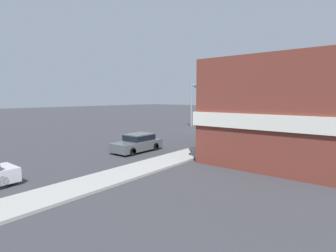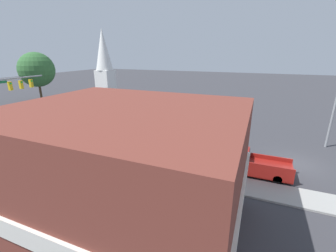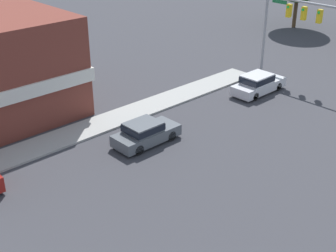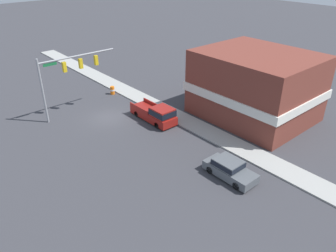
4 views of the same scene
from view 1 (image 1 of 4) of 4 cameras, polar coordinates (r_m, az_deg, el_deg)
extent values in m
plane|color=#38383D|center=(35.09, 9.43, -1.14)|extent=(200.00, 200.00, 0.00)
cube|color=#9E9E99|center=(32.72, 18.18, -1.78)|extent=(2.40, 60.00, 0.14)
cylinder|color=gray|center=(40.41, 5.09, 4.73)|extent=(0.22, 0.22, 6.82)
cylinder|color=gray|center=(38.25, 10.54, 8.93)|extent=(8.54, 0.18, 0.18)
cube|color=gold|center=(39.02, 8.38, 7.64)|extent=(0.36, 0.36, 1.05)
sphere|color=yellow|center=(39.20, 8.54, 8.09)|extent=(0.22, 0.22, 0.22)
cube|color=gold|center=(38.13, 10.78, 7.63)|extent=(0.36, 0.36, 1.05)
sphere|color=yellow|center=(38.31, 10.94, 8.09)|extent=(0.22, 0.22, 0.22)
cube|color=gold|center=(37.30, 13.30, 7.61)|extent=(0.36, 0.36, 1.05)
sphere|color=yellow|center=(37.49, 13.44, 8.08)|extent=(0.22, 0.22, 0.22)
cube|color=#196B38|center=(39.78, 6.59, 8.47)|extent=(1.40, 0.04, 0.30)
cylinder|color=black|center=(20.31, -7.82, -5.55)|extent=(0.22, 0.66, 0.66)
cylinder|color=black|center=(21.52, -10.88, -4.93)|extent=(0.22, 0.66, 0.66)
cylinder|color=black|center=(22.20, -2.80, -4.48)|extent=(0.22, 0.66, 0.66)
cylinder|color=black|center=(23.31, -5.86, -3.99)|extent=(0.22, 0.66, 0.66)
cube|color=#51565B|center=(21.77, -6.78, -4.19)|extent=(1.88, 4.32, 0.70)
cube|color=#51565B|center=(21.84, -6.32, -2.44)|extent=(1.73, 2.08, 0.59)
cube|color=black|center=(21.84, -6.32, -2.44)|extent=(1.75, 2.16, 0.41)
cylinder|color=black|center=(15.39, -32.57, -10.32)|extent=(0.22, 0.66, 0.66)
cylinder|color=black|center=(28.46, 11.60, -2.23)|extent=(0.22, 0.66, 0.66)
cylinder|color=black|center=(29.29, 8.54, -1.93)|extent=(0.22, 0.66, 0.66)
cylinder|color=black|center=(31.59, 14.49, -1.47)|extent=(0.22, 0.66, 0.66)
cylinder|color=black|center=(32.34, 11.65, -1.22)|extent=(0.22, 0.66, 0.66)
cube|color=maroon|center=(30.36, 11.64, -1.18)|extent=(1.97, 5.65, 0.85)
cube|color=maroon|center=(28.90, 10.28, 0.21)|extent=(1.87, 2.15, 0.88)
cube|color=black|center=(28.90, 10.28, 0.21)|extent=(1.89, 2.23, 0.62)
cube|color=maroon|center=(30.99, 14.22, 0.03)|extent=(0.12, 3.20, 0.35)
cube|color=maroon|center=(31.80, 11.18, 0.25)|extent=(0.12, 3.20, 0.35)
cylinder|color=orange|center=(38.32, 18.51, 0.00)|extent=(0.53, 0.53, 1.02)
cylinder|color=white|center=(38.31, 18.51, 0.07)|extent=(0.55, 0.55, 0.18)
cube|color=brown|center=(21.21, 25.65, 2.97)|extent=(9.54, 11.40, 6.95)
cube|color=silver|center=(21.24, 25.60, 1.83)|extent=(9.84, 11.70, 0.90)
camera|label=2|loc=(27.37, 48.46, 14.59)|focal=24.00mm
camera|label=3|loc=(48.25, -9.57, 17.44)|focal=50.00mm
camera|label=4|loc=(34.80, -49.32, 23.32)|focal=35.00mm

